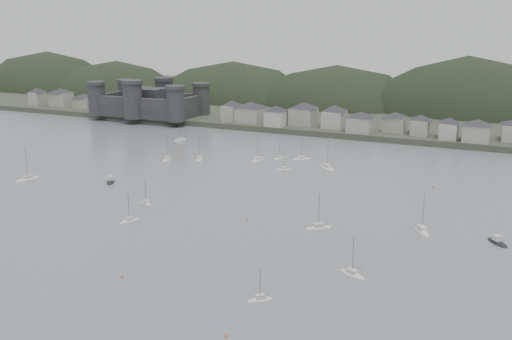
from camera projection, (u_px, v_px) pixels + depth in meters
The scene contains 9 objects.
ground at pixel (121, 267), 131.65m from camera, with size 900.00×900.00×0.00m, color slate.
far_shore_land at pixel (390, 105), 390.00m from camera, with size 900.00×250.00×3.00m, color #383D2D.
forested_ridge at pixel (388, 130), 368.75m from camera, with size 851.55×103.94×102.57m.
castle at pixel (149, 102), 335.90m from camera, with size 66.00×43.00×20.00m.
waterfront_town at pixel (446, 125), 269.51m from camera, with size 451.48×28.46×12.92m.
moored_fleet at pixel (243, 192), 189.81m from camera, with size 233.67×160.19×14.03m.
motor_launch_near at pixel (497, 242), 145.70m from camera, with size 6.66×7.36×3.76m.
motor_launch_far at pixel (111, 181), 202.75m from camera, with size 6.76×8.12×3.88m.
mooring_buoys at pixel (227, 207), 174.52m from camera, with size 192.70×127.36×0.70m.
Camera 1 is at (80.48, -96.84, 54.82)m, focal length 39.30 mm.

